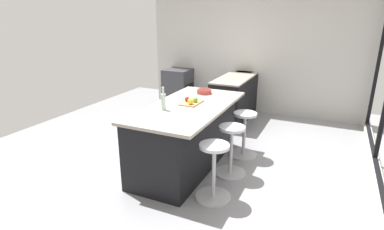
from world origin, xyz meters
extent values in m
plane|color=gray|center=(0.00, 0.00, 0.00)|extent=(7.34, 7.34, 0.00)
cube|color=beige|center=(0.00, 2.43, 0.05)|extent=(5.65, 0.12, 0.11)
cube|color=black|center=(0.00, 2.43, 0.11)|extent=(5.20, 0.06, 0.06)
cube|color=black|center=(-2.60, 2.43, 1.46)|extent=(0.05, 0.06, 2.72)
cube|color=beige|center=(-2.82, 0.00, 1.46)|extent=(0.12, 4.86, 2.92)
cube|color=black|center=(-2.47, -0.12, 0.44)|extent=(2.45, 0.60, 0.89)
cube|color=#9E9384|center=(-2.47, -0.12, 0.90)|extent=(2.45, 0.60, 0.03)
cube|color=#38383D|center=(-2.78, -0.12, 0.86)|extent=(0.44, 0.36, 0.12)
cylinder|color=#B7B7BC|center=(-2.78, -0.27, 1.06)|extent=(0.02, 0.02, 0.28)
cube|color=#38383D|center=(-2.47, -1.70, 0.44)|extent=(0.60, 0.60, 0.89)
cube|color=black|center=(-2.47, -1.40, 0.40)|extent=(0.44, 0.01, 0.32)
cube|color=black|center=(0.29, -0.14, 0.45)|extent=(2.04, 0.83, 0.90)
cube|color=#9E9384|center=(0.29, -0.09, 0.92)|extent=(2.10, 1.03, 0.04)
cylinder|color=#B7B7BC|center=(-0.37, 0.56, 0.01)|extent=(0.44, 0.44, 0.03)
cylinder|color=#B7B7BC|center=(-0.37, 0.56, 0.35)|extent=(0.05, 0.05, 0.66)
cylinder|color=silver|center=(-0.37, 0.56, 0.70)|extent=(0.36, 0.36, 0.04)
cylinder|color=#B7B7BC|center=(0.29, 0.56, 0.01)|extent=(0.44, 0.44, 0.03)
cylinder|color=#B7B7BC|center=(0.29, 0.56, 0.35)|extent=(0.05, 0.05, 0.66)
cylinder|color=silver|center=(0.29, 0.56, 0.70)|extent=(0.36, 0.36, 0.04)
cylinder|color=#B7B7BC|center=(0.95, 0.56, 0.01)|extent=(0.44, 0.44, 0.03)
cylinder|color=#B7B7BC|center=(0.95, 0.56, 0.35)|extent=(0.05, 0.05, 0.66)
cylinder|color=silver|center=(0.95, 0.56, 0.70)|extent=(0.36, 0.36, 0.04)
cube|color=tan|center=(0.20, -0.09, 0.95)|extent=(0.36, 0.24, 0.02)
sphere|color=#609E2D|center=(0.18, -0.04, 1.00)|extent=(0.07, 0.07, 0.07)
sphere|color=gold|center=(0.30, -0.06, 1.00)|extent=(0.09, 0.09, 0.09)
sphere|color=red|center=(0.20, -0.16, 0.99)|extent=(0.07, 0.07, 0.07)
cylinder|color=silver|center=(0.64, -0.30, 1.05)|extent=(0.06, 0.06, 0.22)
cylinder|color=silver|center=(0.64, -0.30, 1.20)|extent=(0.03, 0.03, 0.08)
cylinder|color=#B7B7BC|center=(0.64, -0.30, 1.24)|extent=(0.03, 0.03, 0.02)
cylinder|color=#993833|center=(-0.40, -0.15, 0.97)|extent=(0.23, 0.23, 0.07)
cylinder|color=#4C1C19|center=(-0.40, -0.15, 0.99)|extent=(0.19, 0.19, 0.04)
camera|label=1|loc=(4.07, 1.72, 2.18)|focal=29.00mm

